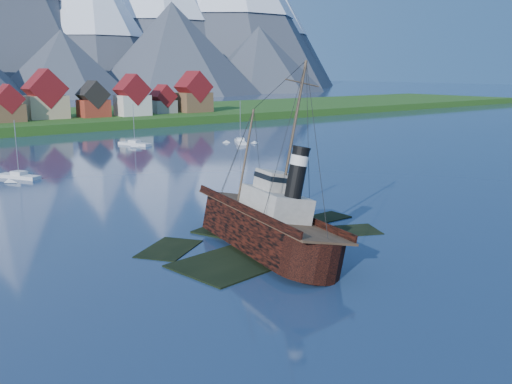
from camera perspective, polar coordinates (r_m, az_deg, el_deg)
ground at (r=65.90m, az=0.79°, el=-5.52°), size 1400.00×1400.00×0.00m
shoal at (r=68.66m, az=0.82°, el=-5.09°), size 31.71×21.24×1.14m
tugboat_wreck at (r=65.06m, az=-0.27°, el=-3.15°), size 6.59×28.40×22.50m
sailboat_c at (r=115.68m, az=-22.61°, el=1.39°), size 6.15×8.80×11.36m
sailboat_d at (r=158.01m, az=-1.58°, el=5.00°), size 6.24×8.87×12.15m
sailboat_e at (r=157.24m, az=-12.03°, el=4.69°), size 5.86×10.22×11.58m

